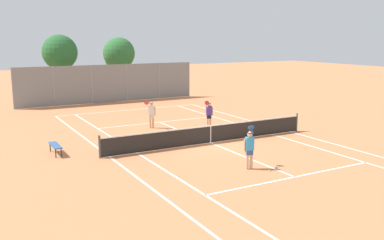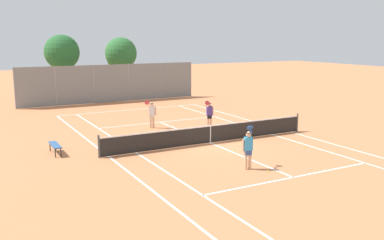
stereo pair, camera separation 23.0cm
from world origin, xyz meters
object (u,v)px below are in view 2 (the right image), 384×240
at_px(loose_tennis_ball_1, 146,113).
at_px(tree_behind_left, 62,54).
at_px(tennis_net, 210,133).
at_px(loose_tennis_ball_0, 268,171).
at_px(player_far_right, 209,113).
at_px(tree_behind_right, 120,55).
at_px(player_far_left, 152,113).
at_px(courtside_bench, 55,145).
at_px(loose_tennis_ball_2, 305,148).
at_px(player_near_side, 248,148).

bearing_deg(loose_tennis_ball_1, tree_behind_left, 110.59).
height_order(tennis_net, loose_tennis_ball_0, tennis_net).
bearing_deg(player_far_right, tennis_net, -119.78).
bearing_deg(tree_behind_right, player_far_left, -102.46).
height_order(player_far_left, courtside_bench, player_far_left).
relative_size(tree_behind_left, tree_behind_right, 1.04).
relative_size(loose_tennis_ball_0, loose_tennis_ball_2, 1.00).
bearing_deg(courtside_bench, loose_tennis_ball_1, 45.65).
xyz_separation_m(tennis_net, tree_behind_left, (-3.32, 19.67, 3.57)).
height_order(loose_tennis_ball_1, tree_behind_left, tree_behind_left).
bearing_deg(tree_behind_right, tennis_net, -96.20).
bearing_deg(loose_tennis_ball_2, courtside_bench, 156.52).
relative_size(loose_tennis_ball_1, loose_tennis_ball_2, 1.00).
height_order(loose_tennis_ball_1, courtside_bench, courtside_bench).
height_order(loose_tennis_ball_0, loose_tennis_ball_1, same).
height_order(loose_tennis_ball_2, tree_behind_left, tree_behind_left).
bearing_deg(tree_behind_right, tree_behind_left, -172.27).
bearing_deg(loose_tennis_ball_2, tennis_net, 138.50).
bearing_deg(tree_behind_right, loose_tennis_ball_1, -99.84).
relative_size(player_far_left, tree_behind_left, 0.31).
distance_m(player_far_left, tree_behind_left, 15.19).
relative_size(player_far_left, player_far_right, 1.00).
xyz_separation_m(player_far_left, player_far_right, (3.01, -1.80, 0.00)).
relative_size(player_near_side, loose_tennis_ball_1, 26.88).
height_order(player_far_right, loose_tennis_ball_1, player_far_right).
bearing_deg(player_far_right, tree_behind_right, 88.64).
bearing_deg(tennis_net, player_far_right, 60.22).
bearing_deg(loose_tennis_ball_0, player_far_right, 75.32).
xyz_separation_m(loose_tennis_ball_1, tree_behind_right, (1.84, 10.60, 3.83)).
height_order(player_far_right, loose_tennis_ball_2, player_far_right).
relative_size(player_far_right, tree_behind_right, 0.32).
distance_m(loose_tennis_ball_1, tree_behind_left, 11.27).
distance_m(player_near_side, tree_behind_left, 24.63).
height_order(player_far_left, tree_behind_right, tree_behind_right).
bearing_deg(tree_behind_left, player_near_side, -84.41).
relative_size(player_near_side, player_far_right, 1.00).
xyz_separation_m(tennis_net, tree_behind_right, (2.22, 20.42, 3.36)).
distance_m(loose_tennis_ball_0, loose_tennis_ball_1, 15.20).
xyz_separation_m(player_near_side, player_far_right, (2.75, 7.80, 0.00)).
height_order(tree_behind_left, tree_behind_right, tree_behind_left).
relative_size(tennis_net, tree_behind_left, 2.10).
distance_m(tennis_net, player_near_side, 4.75).
bearing_deg(tree_behind_right, player_far_right, -91.36).
bearing_deg(player_near_side, tree_behind_right, 82.82).
relative_size(player_far_left, loose_tennis_ball_0, 26.88).
bearing_deg(loose_tennis_ball_2, tree_behind_left, 106.83).
relative_size(player_far_right, loose_tennis_ball_2, 26.88).
distance_m(player_far_right, tree_behind_right, 17.51).
xyz_separation_m(loose_tennis_ball_0, tree_behind_left, (-2.90, 25.02, 4.04)).
height_order(loose_tennis_ball_0, tree_behind_right, tree_behind_right).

